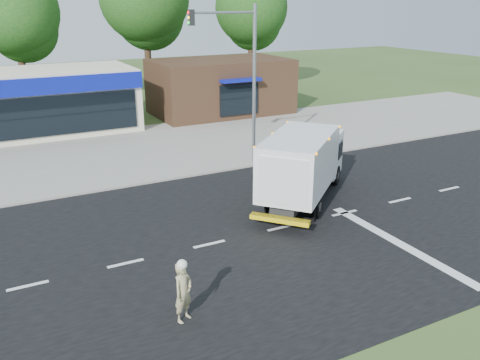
{
  "coord_description": "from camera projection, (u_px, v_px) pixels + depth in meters",
  "views": [
    {
      "loc": [
        -9.49,
        -14.79,
        8.14
      ],
      "look_at": [
        -1.1,
        1.3,
        1.7
      ],
      "focal_mm": 38.0,
      "sensor_mm": 36.0,
      "label": 1
    }
  ],
  "objects": [
    {
      "name": "road_asphalt",
      "position": [
        281.0,
        228.0,
        19.22
      ],
      "size": [
        60.0,
        14.0,
        0.02
      ],
      "primitive_type": "cube",
      "color": "black",
      "rests_on": "ground"
    },
    {
      "name": "lane_markings",
      "position": [
        332.0,
        234.0,
        18.68
      ],
      "size": [
        55.2,
        7.0,
        0.01
      ],
      "color": "silver",
      "rests_on": "road_asphalt"
    },
    {
      "name": "ems_box_truck",
      "position": [
        304.0,
        162.0,
        21.17
      ],
      "size": [
        6.67,
        6.23,
        3.1
      ],
      "rotation": [
        0.0,
        0.0,
        0.72
      ],
      "color": "black",
      "rests_on": "ground"
    },
    {
      "name": "emergency_worker",
      "position": [
        183.0,
        291.0,
        13.4
      ],
      "size": [
        0.74,
        0.67,
        1.82
      ],
      "rotation": [
        0.0,
        0.0,
        0.52
      ],
      "color": "tan",
      "rests_on": "ground"
    },
    {
      "name": "background_trees",
      "position": [
        85.0,
        10.0,
        39.91
      ],
      "size": [
        36.77,
        7.39,
        12.1
      ],
      "color": "#332114",
      "rests_on": "ground"
    },
    {
      "name": "traffic_signal_pole",
      "position": [
        243.0,
        70.0,
        24.95
      ],
      "size": [
        3.51,
        0.25,
        8.0
      ],
      "color": "gray",
      "rests_on": "ground"
    },
    {
      "name": "ground",
      "position": [
        281.0,
        228.0,
        19.22
      ],
      "size": [
        120.0,
        120.0,
        0.0
      ],
      "primitive_type": "plane",
      "color": "#385123",
      "rests_on": "ground"
    },
    {
      "name": "sidewalk",
      "position": [
        197.0,
        167.0,
        26.05
      ],
      "size": [
        60.0,
        2.4,
        0.12
      ],
      "primitive_type": "cube",
      "color": "gray",
      "rests_on": "ground"
    },
    {
      "name": "brown_storefront",
      "position": [
        221.0,
        86.0,
        38.3
      ],
      "size": [
        10.0,
        6.7,
        4.0
      ],
      "color": "#382316",
      "rests_on": "ground"
    },
    {
      "name": "parking_apron",
      "position": [
        160.0,
        142.0,
        30.91
      ],
      "size": [
        60.0,
        9.0,
        0.02
      ],
      "primitive_type": "cube",
      "color": "gray",
      "rests_on": "ground"
    }
  ]
}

